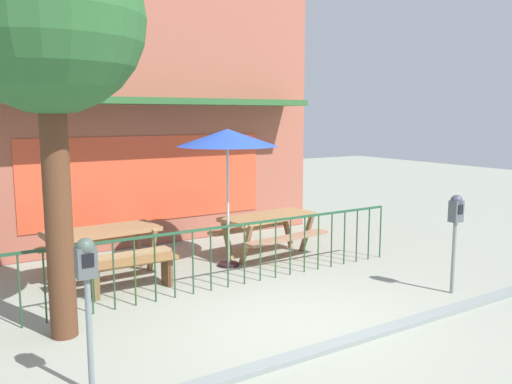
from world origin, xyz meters
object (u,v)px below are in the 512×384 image
at_px(patio_bench, 132,268).
at_px(street_tree, 48,22).
at_px(picnic_table_left, 102,239).
at_px(parking_meter_near, 456,218).
at_px(patio_umbrella, 227,139).
at_px(parking_meter_far, 87,274).
at_px(picnic_table_right, 268,224).

bearing_deg(patio_bench, street_tree, -137.51).
relative_size(picnic_table_left, parking_meter_near, 1.27).
bearing_deg(patio_umbrella, parking_meter_near, -55.07).
distance_m(picnic_table_left, parking_meter_far, 3.86).
bearing_deg(street_tree, parking_meter_far, -93.28).
distance_m(picnic_table_left, street_tree, 3.84).
height_order(patio_umbrella, parking_meter_near, patio_umbrella).
height_order(picnic_table_right, parking_meter_near, parking_meter_near).
height_order(picnic_table_right, patio_bench, picnic_table_right).
xyz_separation_m(parking_meter_near, street_tree, (-5.19, 1.48, 2.48)).
height_order(picnic_table_left, street_tree, street_tree).
bearing_deg(patio_umbrella, picnic_table_left, 163.13).
height_order(patio_umbrella, parking_meter_far, patio_umbrella).
height_order(picnic_table_left, parking_meter_near, parking_meter_near).
bearing_deg(parking_meter_near, picnic_table_left, 138.63).
xyz_separation_m(patio_umbrella, street_tree, (-3.10, -1.52, 1.41)).
relative_size(picnic_table_left, parking_meter_far, 1.24).
bearing_deg(street_tree, patio_bench, 42.49).
height_order(picnic_table_right, patio_umbrella, patio_umbrella).
relative_size(patio_umbrella, parking_meter_near, 1.62).
relative_size(picnic_table_left, patio_bench, 1.33).
xyz_separation_m(patio_umbrella, patio_bench, (-1.87, -0.40, -1.86)).
xyz_separation_m(parking_meter_near, parking_meter_far, (-5.28, -0.02, 0.03)).
bearing_deg(parking_meter_far, picnic_table_right, 37.89).
bearing_deg(parking_meter_near, street_tree, 164.10).
bearing_deg(patio_bench, picnic_table_left, 97.53).
bearing_deg(patio_bench, parking_meter_near, -33.29).
relative_size(patio_bench, parking_meter_near, 0.95).
height_order(picnic_table_right, parking_meter_far, parking_meter_far).
bearing_deg(picnic_table_right, parking_meter_near, -70.39).
distance_m(patio_bench, street_tree, 3.67).
bearing_deg(street_tree, picnic_table_right, 22.98).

